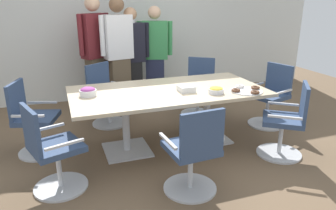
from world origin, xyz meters
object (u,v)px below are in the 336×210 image
object	(u,v)px
office_chair_5	(193,155)
office_chair_6	(287,124)
snack_bowl_candy_mix	(88,92)
donut_platter	(246,90)
person_standing_3	(155,54)
office_chair_0	(271,99)
person_standing_1	(119,53)
person_standing_2	(132,57)
napkin_pile	(186,89)
conference_table	(168,99)
office_chair_4	(52,153)
person_standing_0	(96,52)
snack_bowl_chips_yellow	(216,90)
office_chair_2	(106,98)
office_chair_3	(33,122)
office_chair_1	(199,90)

from	to	relation	value
office_chair_5	office_chair_6	distance (m)	1.42
snack_bowl_candy_mix	donut_platter	bearing A→B (deg)	-14.05
office_chair_6	person_standing_3	world-z (taller)	person_standing_3
office_chair_0	person_standing_1	distance (m)	2.50
person_standing_2	napkin_pile	distance (m)	1.82
conference_table	office_chair_4	xyz separation A→B (m)	(-1.42, -0.60, -0.22)
person_standing_0	snack_bowl_chips_yellow	distance (m)	2.38
person_standing_0	person_standing_3	size ratio (longest dim) A/B	1.10
person_standing_0	napkin_pile	size ratio (longest dim) A/B	9.91
conference_table	office_chair_0	bearing A→B (deg)	5.63
office_chair_0	person_standing_2	bearing A→B (deg)	32.60
snack_bowl_chips_yellow	napkin_pile	bearing A→B (deg)	147.49
office_chair_2	person_standing_1	distance (m)	0.86
conference_table	napkin_pile	distance (m)	0.28
office_chair_3	snack_bowl_candy_mix	world-z (taller)	office_chair_3
office_chair_0	person_standing_3	size ratio (longest dim) A/B	0.53
office_chair_6	snack_bowl_chips_yellow	world-z (taller)	office_chair_6
office_chair_4	napkin_pile	world-z (taller)	office_chair_4
office_chair_1	donut_platter	xyz separation A→B (m)	(0.02, -1.33, 0.36)
person_standing_0	person_standing_2	bearing A→B (deg)	140.41
office_chair_5	person_standing_0	bearing A→B (deg)	96.29
snack_bowl_chips_yellow	person_standing_0	bearing A→B (deg)	118.81
office_chair_5	napkin_pile	bearing A→B (deg)	67.71
conference_table	person_standing_3	size ratio (longest dim) A/B	1.41
office_chair_4	donut_platter	xyz separation A→B (m)	(2.31, 0.22, 0.36)
person_standing_1	snack_bowl_candy_mix	xyz separation A→B (m)	(-0.67, -1.50, -0.17)
person_standing_1	snack_bowl_candy_mix	size ratio (longest dim) A/B	9.30
office_chair_1	office_chair_3	xyz separation A→B (m)	(-2.49, -0.62, 0.00)
office_chair_1	person_standing_2	size ratio (longest dim) A/B	0.54
office_chair_2	person_standing_0	xyz separation A→B (m)	(-0.02, 0.72, 0.58)
snack_bowl_candy_mix	office_chair_2	bearing A→B (deg)	70.06
office_chair_0	office_chair_5	world-z (taller)	same
office_chair_2	snack_bowl_candy_mix	size ratio (longest dim) A/B	4.58
office_chair_2	office_chair_5	distance (m)	2.18
conference_table	office_chair_3	xyz separation A→B (m)	(-1.63, 0.33, -0.22)
donut_platter	napkin_pile	size ratio (longest dim) A/B	2.13
office_chair_0	napkin_pile	distance (m)	1.57
person_standing_2	conference_table	bearing A→B (deg)	95.68
office_chair_6	person_standing_1	distance (m)	2.85
office_chair_0	person_standing_2	xyz separation A→B (m)	(-1.75, 1.49, 0.47)
conference_table	person_standing_3	bearing A→B (deg)	77.91
office_chair_1	office_chair_4	xyz separation A→B (m)	(-2.29, -1.55, 0.00)
office_chair_5	person_standing_1	size ratio (longest dim) A/B	0.49
office_chair_5	person_standing_1	world-z (taller)	person_standing_1
conference_table	person_standing_1	bearing A→B (deg)	100.52
conference_table	office_chair_0	xyz separation A→B (m)	(1.68, 0.17, -0.22)
person_standing_1	napkin_pile	distance (m)	1.80
conference_table	snack_bowl_candy_mix	bearing A→B (deg)	175.14
office_chair_2	office_chair_4	xyz separation A→B (m)	(-0.80, -1.63, 0.00)
office_chair_1	person_standing_1	bearing A→B (deg)	8.64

